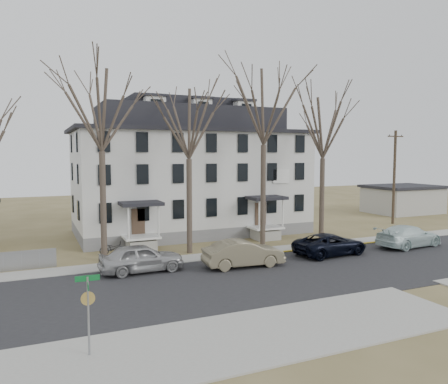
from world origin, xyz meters
name	(u,v)px	position (x,y,z in m)	size (l,w,h in m)	color
ground	(331,281)	(0.00, 0.00, 0.00)	(120.00, 120.00, 0.00)	olive
main_road	(311,272)	(0.00, 2.00, 0.00)	(120.00, 10.00, 0.04)	#27272A
far_sidewalk	(263,252)	(0.00, 8.00, 0.00)	(120.00, 2.00, 0.08)	#A09F97
near_sidewalk_left	(243,339)	(-8.00, -5.00, 0.00)	(20.00, 5.00, 0.08)	#A09F97
yellow_curb	(326,248)	(5.00, 7.10, 0.00)	(14.00, 0.25, 0.06)	gold
boarding_house	(191,173)	(-2.00, 17.95, 5.38)	(20.80, 12.36, 12.05)	slate
distant_building	(403,199)	(26.00, 20.00, 1.68)	(8.50, 6.50, 3.35)	#A09F97
tree_far_left	(101,104)	(-11.00, 9.80, 10.34)	(8.40, 8.40, 13.72)	#473B31
tree_mid_left	(189,118)	(-5.00, 9.80, 9.60)	(7.80, 7.80, 12.74)	#473B31
tree_center	(264,101)	(1.00, 9.80, 11.08)	(9.00, 9.00, 14.70)	#473B31
tree_mid_right	(323,123)	(6.50, 9.80, 9.60)	(7.80, 7.80, 12.74)	#473B31
utility_pole_far	(394,176)	(18.50, 14.00, 4.90)	(2.00, 0.28, 9.50)	#3D3023
car_silver	(141,258)	(-9.39, 5.98, 0.86)	(2.02, 5.02, 1.71)	#A9A9A9
car_tan	(243,254)	(-3.23, 4.64, 0.84)	(1.78, 5.11, 1.68)	#746B52
car_navy	(330,245)	(3.81, 5.09, 0.75)	(2.50, 5.43, 1.51)	black
car_white	(409,236)	(10.97, 4.87, 0.83)	(2.32, 5.70, 1.65)	silver
bicycle_left	(113,249)	(-10.21, 11.06, 0.49)	(0.65, 1.87, 0.98)	black
street_sign	(88,304)	(-13.60, -4.15, 1.90)	(0.83, 0.83, 2.92)	gray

